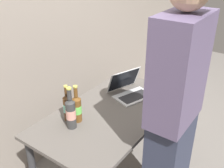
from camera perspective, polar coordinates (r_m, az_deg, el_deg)
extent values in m
cube|color=#56514C|center=(2.24, -0.12, -6.09)|extent=(1.37, 0.76, 0.03)
cylinder|color=#2D2D30|center=(2.79, 12.97, -8.52)|extent=(0.06, 0.06, 0.70)
cylinder|color=#2D2D30|center=(3.03, 1.81, -4.59)|extent=(0.06, 0.06, 0.70)
cube|color=#B7BABC|center=(2.44, 4.65, -2.66)|extent=(0.39, 0.32, 0.01)
cube|color=#232326|center=(2.42, 4.92, -2.66)|extent=(0.31, 0.22, 0.00)
cube|color=#B7BABC|center=(2.49, 2.53, 0.95)|extent=(0.35, 0.20, 0.21)
cube|color=black|center=(2.49, 2.59, 0.91)|extent=(0.32, 0.18, 0.19)
cylinder|color=#333333|center=(2.01, -8.83, -6.63)|extent=(0.07, 0.07, 0.22)
cone|color=#333333|center=(1.95, -9.09, -3.65)|extent=(0.07, 0.07, 0.03)
cylinder|color=#333333|center=(1.92, -9.21, -2.22)|extent=(0.03, 0.03, 0.09)
cylinder|color=#BFB74C|center=(1.89, -9.32, -0.94)|extent=(0.04, 0.04, 0.01)
cylinder|color=tan|center=(2.00, -8.85, -6.37)|extent=(0.08, 0.08, 0.08)
cylinder|color=brown|center=(2.08, -7.57, -5.60)|extent=(0.07, 0.07, 0.20)
cone|color=brown|center=(2.03, -7.76, -2.98)|extent=(0.07, 0.07, 0.03)
cylinder|color=brown|center=(2.00, -7.86, -1.69)|extent=(0.03, 0.03, 0.08)
cylinder|color=#BFB74C|center=(1.98, -7.94, -0.56)|extent=(0.03, 0.03, 0.01)
cylinder|color=#62C04D|center=(2.08, -7.59, -5.37)|extent=(0.08, 0.08, 0.07)
cylinder|color=#472B14|center=(2.11, -9.56, -5.29)|extent=(0.06, 0.06, 0.20)
cone|color=#472B14|center=(2.05, -9.80, -2.70)|extent=(0.06, 0.06, 0.02)
cylinder|color=#472B14|center=(2.03, -9.90, -1.54)|extent=(0.03, 0.03, 0.07)
cylinder|color=#BFB74C|center=(2.01, -10.00, -0.48)|extent=(0.03, 0.03, 0.01)
cylinder|color=#72C7AE|center=(2.10, -9.58, -5.07)|extent=(0.06, 0.06, 0.07)
cube|color=#594C6B|center=(1.56, 14.28, 2.76)|extent=(0.41, 0.23, 0.66)
cube|color=gray|center=(2.49, -14.99, 11.27)|extent=(6.00, 0.10, 2.60)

